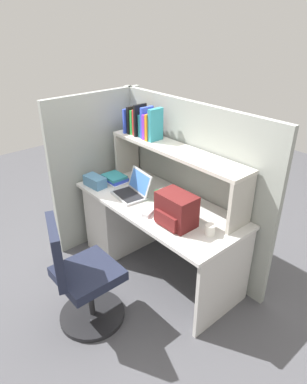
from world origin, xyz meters
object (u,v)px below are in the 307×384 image
Objects in this scene: snack_canister at (159,198)px; office_chair at (81,281)px; paper_cup at (210,230)px; computer_mouse at (148,213)px; laptop at (133,190)px; backpack at (176,210)px; tissue_box at (95,181)px.

office_chair reaches higher than snack_canister.
computer_mouse is at bearing -161.33° from paper_cup.
laptop is 0.37× the size of office_chair.
computer_mouse is at bearing -71.74° from office_chair.
paper_cup is 0.60m from snack_canister.
tissue_box is (-0.97, -0.12, -0.08)m from backpack.
computer_mouse is 0.73m from tissue_box.
laptop is 1.14× the size of backpack.
office_chair is (-0.26, -0.73, -0.46)m from backpack.
paper_cup reaches higher than computer_mouse.
snack_canister reaches higher than computer_mouse.
tissue_box is at bearing -170.41° from paper_cup.
snack_canister is at bearing 15.15° from tissue_box.
snack_canister is (-0.08, 0.20, 0.04)m from computer_mouse.
backpack reaches higher than laptop.
laptop is 0.86m from paper_cup.
backpack is 1.36× the size of tissue_box.
laptop is 2.96× the size of snack_canister.
computer_mouse is 0.11× the size of office_chair.
office_chair is at bearing -45.44° from tissue_box.
laptop is at bearing -46.62° from office_chair.
backpack reaches higher than snack_canister.
tissue_box is 1.91× the size of snack_canister.
office_chair is (0.71, -0.61, -0.39)m from tissue_box.
computer_mouse is at bearing -19.00° from laptop.
office_chair is at bearing -109.91° from backpack.
snack_canister is 0.93m from office_chair.
backpack reaches higher than office_chair.
computer_mouse is at bearing -161.53° from backpack.
snack_canister is at bearing 159.64° from backpack.
paper_cup is 0.09× the size of office_chair.
laptop is 0.37m from computer_mouse.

